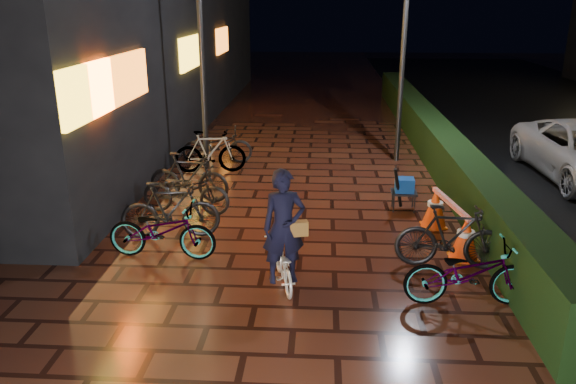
{
  "coord_description": "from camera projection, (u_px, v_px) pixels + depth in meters",
  "views": [
    {
      "loc": [
        0.32,
        -7.32,
        3.99
      ],
      "look_at": [
        -0.2,
        1.13,
        1.1
      ],
      "focal_mm": 35.0,
      "sensor_mm": 36.0,
      "label": 1
    }
  ],
  "objects": [
    {
      "name": "lamp_post_hedge",
      "position": [
        403.0,
        58.0,
        13.94
      ],
      "size": [
        0.45,
        0.25,
        4.8
      ],
      "color": "black",
      "rests_on": "ground"
    },
    {
      "name": "lamp_post_sf",
      "position": [
        202.0,
        62.0,
        13.25
      ],
      "size": [
        0.46,
        0.14,
        4.75
      ],
      "color": "black",
      "rests_on": "ground"
    },
    {
      "name": "cart_assembly",
      "position": [
        404.0,
        187.0,
        11.14
      ],
      "size": [
        0.54,
        0.52,
        0.95
      ],
      "color": "black",
      "rests_on": "ground"
    },
    {
      "name": "parked_bikes_storefront",
      "position": [
        192.0,
        180.0,
        11.58
      ],
      "size": [
        1.99,
        6.43,
        1.04
      ],
      "color": "black",
      "rests_on": "ground"
    },
    {
      "name": "traffic_barrier",
      "position": [
        449.0,
        221.0,
        9.71
      ],
      "size": [
        0.7,
        1.83,
        0.75
      ],
      "color": "#F23F0C",
      "rests_on": "ground"
    },
    {
      "name": "parked_bikes_hedge",
      "position": [
        460.0,
        255.0,
        8.13
      ],
      "size": [
        1.81,
        1.77,
        1.04
      ],
      "color": "black",
      "rests_on": "ground"
    },
    {
      "name": "cyclist",
      "position": [
        283.0,
        244.0,
        8.08
      ],
      "size": [
        0.74,
        1.32,
        1.8
      ],
      "color": "white",
      "rests_on": "ground"
    },
    {
      "name": "hedge",
      "position": [
        430.0,
        135.0,
        15.43
      ],
      "size": [
        0.7,
        20.0,
        1.0
      ],
      "primitive_type": "cube",
      "color": "black",
      "rests_on": "ground"
    },
    {
      "name": "ground",
      "position": [
        297.0,
        288.0,
        8.23
      ],
      "size": [
        80.0,
        80.0,
        0.0
      ],
      "primitive_type": "plane",
      "color": "#381911",
      "rests_on": "ground"
    }
  ]
}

